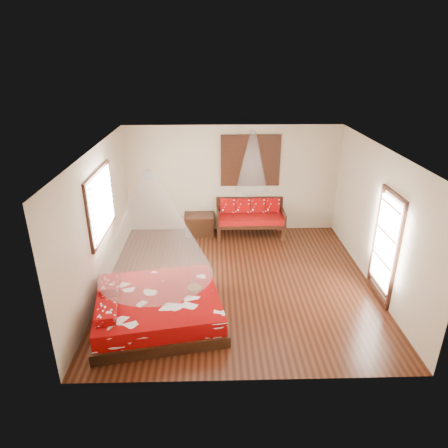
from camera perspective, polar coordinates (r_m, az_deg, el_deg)
The scene contains 10 objects.
room at distance 7.85m, azimuth 2.17°, elevation 0.53°, with size 5.54×5.54×2.84m.
bed at distance 7.36m, azimuth -9.49°, elevation -11.73°, with size 2.52×2.35×0.65m.
daybed at distance 10.42m, azimuth 3.77°, elevation 1.17°, with size 1.77×0.79×0.94m.
storage_chest at distance 10.54m, azimuth -3.54°, elevation -0.02°, with size 0.79×0.58×0.54m.
shutter_panel at distance 10.30m, azimuth 3.81°, elevation 9.00°, with size 1.52×0.06×1.32m.
window_left at distance 8.22m, azimuth -17.12°, elevation 2.78°, with size 0.10×1.74×1.34m.
glazed_door at distance 8.09m, azimuth 22.01°, elevation -3.12°, with size 0.08×1.02×2.16m.
wine_tray at distance 7.31m, azimuth -4.30°, elevation -8.84°, with size 0.26×0.26×0.21m.
mosquito_net_main at distance 6.58m, azimuth -10.22°, elevation -0.24°, with size 1.96×1.96×1.80m, color silver.
mosquito_net_daybed at distance 9.83m, azimuth 4.06°, elevation 8.89°, with size 0.80×0.80×1.50m, color silver.
Camera 1 is at (-0.49, -7.22, 4.44)m, focal length 32.00 mm.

